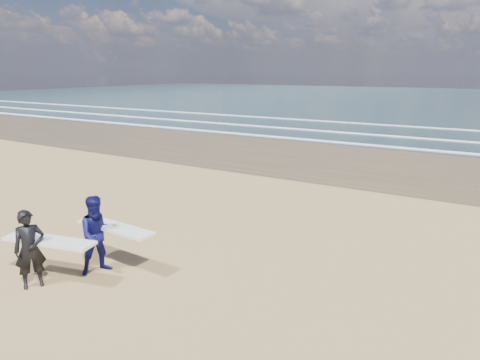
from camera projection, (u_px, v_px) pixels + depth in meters
The scene contains 2 objects.
surfer_near at pixel (32, 248), 9.48m from camera, with size 2.26×1.24×1.80m.
surfer_far at pixel (99, 234), 10.16m from camera, with size 2.22×1.22×1.91m.
Camera 1 is at (9.26, -4.86, 4.75)m, focal length 32.00 mm.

